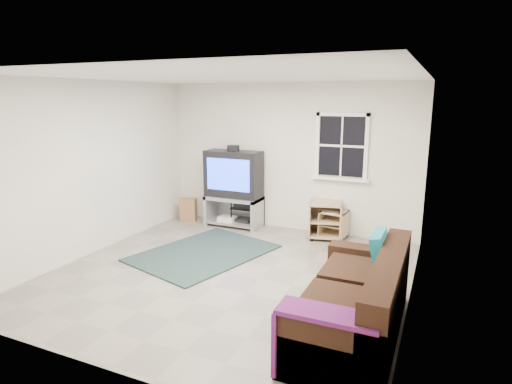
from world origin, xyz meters
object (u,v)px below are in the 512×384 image
at_px(side_table_left, 325,218).
at_px(sofa, 356,304).
at_px(av_rack, 246,203).
at_px(side_table_right, 334,222).
at_px(tv_unit, 234,182).

relative_size(side_table_left, sofa, 0.31).
bearing_deg(sofa, av_rack, 131.60).
distance_m(av_rack, side_table_right, 1.67).
bearing_deg(side_table_right, side_table_left, -167.20).
distance_m(side_table_left, side_table_right, 0.16).
height_order(tv_unit, side_table_right, tv_unit).
relative_size(tv_unit, av_rack, 1.54).
xyz_separation_m(av_rack, side_table_left, (1.52, -0.05, -0.09)).
xyz_separation_m(side_table_left, sofa, (1.09, -2.89, -0.00)).
distance_m(tv_unit, side_table_right, 1.95).
distance_m(tv_unit, av_rack, 0.46).
bearing_deg(av_rack, side_table_left, -1.74).
distance_m(av_rack, sofa, 3.92).
relative_size(side_table_right, sofa, 0.24).
bearing_deg(tv_unit, side_table_left, 1.12).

